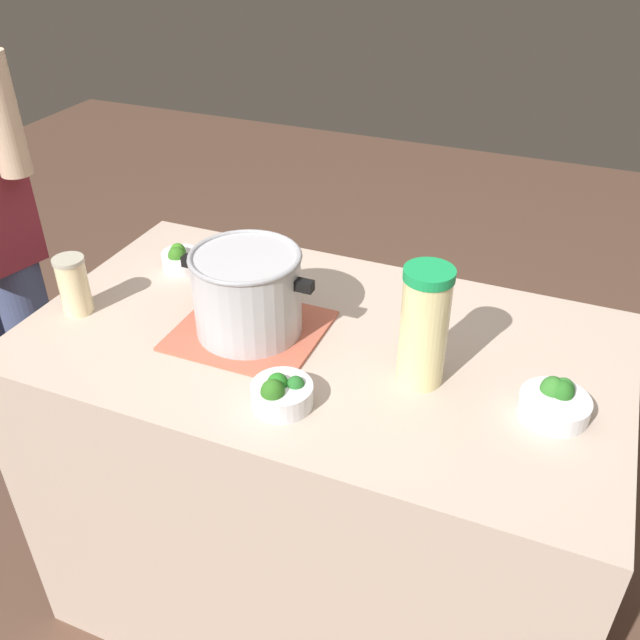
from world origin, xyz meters
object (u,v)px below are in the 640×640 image
at_px(lemonade_pitcher, 424,326).
at_px(broccoli_bowl_back, 180,259).
at_px(cooking_pot, 247,292).
at_px(broccoli_bowl_front, 555,401).
at_px(broccoli_bowl_center, 281,393).
at_px(mason_jar, 74,285).

height_order(lemonade_pitcher, broccoli_bowl_back, lemonade_pitcher).
height_order(cooking_pot, lemonade_pitcher, lemonade_pitcher).
distance_m(lemonade_pitcher, broccoli_bowl_front, 0.29).
relative_size(broccoli_bowl_center, broccoli_bowl_back, 1.24).
height_order(mason_jar, broccoli_bowl_center, mason_jar).
distance_m(lemonade_pitcher, broccoli_bowl_center, 0.31).
relative_size(cooking_pot, broccoli_bowl_front, 2.30).
relative_size(mason_jar, broccoli_bowl_front, 1.05).
distance_m(mason_jar, broccoli_bowl_front, 1.11).
xyz_separation_m(mason_jar, broccoli_bowl_front, (-1.10, -0.06, -0.05)).
height_order(lemonade_pitcher, mason_jar, lemonade_pitcher).
bearing_deg(broccoli_bowl_center, broccoli_bowl_back, -39.35).
bearing_deg(broccoli_bowl_center, broccoli_bowl_front, -160.04).
height_order(cooking_pot, mason_jar, cooking_pot).
bearing_deg(broccoli_bowl_center, lemonade_pitcher, -141.40).
bearing_deg(broccoli_bowl_front, mason_jar, 3.07).
relative_size(cooking_pot, broccoli_bowl_center, 2.54).
distance_m(cooking_pot, mason_jar, 0.43).
relative_size(lemonade_pitcher, broccoli_bowl_back, 2.62).
distance_m(broccoli_bowl_center, broccoli_bowl_back, 0.62).
xyz_separation_m(cooking_pot, broccoli_bowl_front, (-0.68, 0.02, -0.08)).
xyz_separation_m(cooking_pot, broccoli_bowl_back, (0.30, -0.19, -0.08)).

